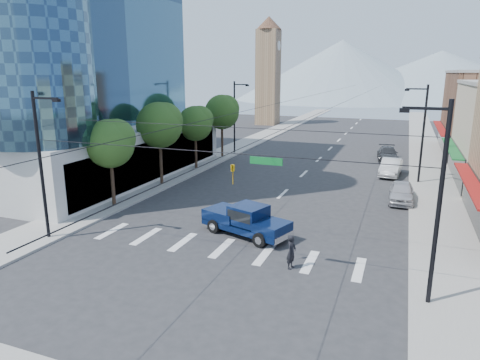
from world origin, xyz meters
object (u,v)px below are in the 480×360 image
at_px(parked_car_near, 402,192).
at_px(parked_car_mid, 391,167).
at_px(parked_car_far, 388,154).
at_px(pickup_truck, 246,219).
at_px(pedestrian, 291,252).

xyz_separation_m(parked_car_near, parked_car_mid, (-1.15, 9.23, 0.04)).
height_order(parked_car_near, parked_car_far, parked_car_near).
bearing_deg(parked_car_mid, parked_car_near, -78.51).
xyz_separation_m(pickup_truck, parked_car_far, (7.26, 28.19, -0.26)).
bearing_deg(pickup_truck, parked_car_mid, 87.31).
bearing_deg(parked_car_near, parked_car_far, 95.10).
bearing_deg(parked_car_mid, parked_car_far, 99.09).
bearing_deg(parked_car_far, parked_car_near, -89.44).
relative_size(pickup_truck, parked_car_far, 1.15).
bearing_deg(pedestrian, parked_car_near, -9.92).
xyz_separation_m(pickup_truck, parked_car_near, (9.06, 11.16, -0.24)).
distance_m(pedestrian, parked_car_mid, 24.33).
bearing_deg(parked_car_mid, pedestrian, -95.17).
relative_size(pickup_truck, pedestrian, 3.38).
height_order(parked_car_mid, parked_car_far, parked_car_mid).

